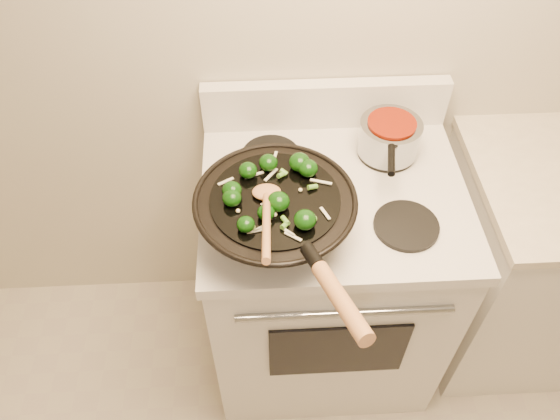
{
  "coord_description": "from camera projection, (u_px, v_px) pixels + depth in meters",
  "views": [
    {
      "loc": [
        -0.31,
        0.09,
        2.08
      ],
      "look_at": [
        -0.26,
        1.0,
        1.03
      ],
      "focal_mm": 35.0,
      "sensor_mm": 36.0,
      "label": 1
    }
  ],
  "objects": [
    {
      "name": "wooden_spoon",
      "position": [
        266.0,
        210.0,
        1.3
      ],
      "size": [
        0.08,
        0.33,
        0.13
      ],
      "color": "#A86F42",
      "rests_on": "wok"
    },
    {
      "name": "stove",
      "position": [
        325.0,
        276.0,
        1.93
      ],
      "size": [
        0.78,
        0.67,
        1.08
      ],
      "color": "silver",
      "rests_on": "ground"
    },
    {
      "name": "stirfry",
      "position": [
        274.0,
        190.0,
        1.38
      ],
      "size": [
        0.3,
        0.32,
        0.05
      ],
      "color": "black",
      "rests_on": "wok"
    },
    {
      "name": "wok",
      "position": [
        276.0,
        214.0,
        1.42
      ],
      "size": [
        0.42,
        0.68,
        0.25
      ],
      "color": "black",
      "rests_on": "stove"
    },
    {
      "name": "saucepan",
      "position": [
        389.0,
        137.0,
        1.65
      ],
      "size": [
        0.19,
        0.3,
        0.11
      ],
      "color": "#909398",
      "rests_on": "stove"
    }
  ]
}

